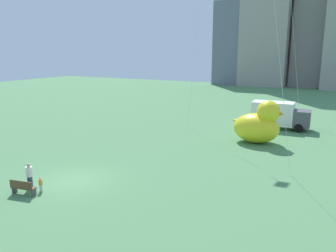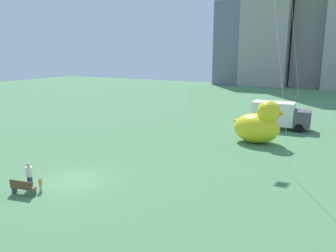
# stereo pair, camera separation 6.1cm
# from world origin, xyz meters

# --- Properties ---
(ground_plane) EXTENTS (140.00, 140.00, 0.00)m
(ground_plane) POSITION_xyz_m (0.00, 0.00, 0.00)
(ground_plane) COLOR #4F8352
(park_bench) EXTENTS (1.57, 0.73, 0.90)m
(park_bench) POSITION_xyz_m (-1.04, -3.03, 0.47)
(park_bench) COLOR brown
(park_bench) RESTS_ON ground
(person_adult) EXTENTS (0.40, 0.40, 1.63)m
(person_adult) POSITION_xyz_m (-1.38, -2.23, 0.90)
(person_adult) COLOR #38476B
(person_adult) RESTS_ON ground
(person_child) EXTENTS (0.22, 0.22, 0.88)m
(person_child) POSITION_xyz_m (-0.50, -2.21, 0.49)
(person_child) COLOR silver
(person_child) RESTS_ON ground
(giant_inflatable_duck) EXTENTS (4.75, 3.05, 3.94)m
(giant_inflatable_duck) POSITION_xyz_m (7.99, 14.91, 1.67)
(giant_inflatable_duck) COLOR yellow
(giant_inflatable_duck) RESTS_ON ground
(box_truck) EXTENTS (6.08, 2.71, 2.85)m
(box_truck) POSITION_xyz_m (8.54, 21.75, 1.44)
(box_truck) COLOR white
(box_truck) RESTS_ON ground
(city_skyline) EXTENTS (35.03, 12.13, 40.66)m
(city_skyline) POSITION_xyz_m (2.27, 69.29, 14.65)
(city_skyline) COLOR slate
(city_skyline) RESTS_ON ground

